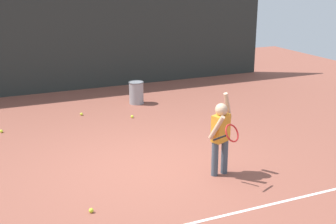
% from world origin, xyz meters
% --- Properties ---
extents(ground_plane, '(20.00, 20.00, 0.00)m').
position_xyz_m(ground_plane, '(0.00, 0.00, 0.00)').
color(ground_plane, brown).
extents(court_line_baseline, '(9.00, 0.05, 0.00)m').
position_xyz_m(court_line_baseline, '(0.00, -1.94, 0.00)').
color(court_line_baseline, white).
rests_on(court_line_baseline, ground).
extents(back_fence_windscreen, '(12.03, 0.08, 3.44)m').
position_xyz_m(back_fence_windscreen, '(0.00, 5.75, 1.72)').
color(back_fence_windscreen, '#282D2B').
rests_on(back_fence_windscreen, ground).
extents(fence_post_2, '(0.09, 0.09, 3.59)m').
position_xyz_m(fence_post_2, '(1.95, 5.81, 1.79)').
color(fence_post_2, slate).
rests_on(fence_post_2, ground).
extents(fence_post_3, '(0.09, 0.09, 3.59)m').
position_xyz_m(fence_post_3, '(5.86, 5.81, 1.79)').
color(fence_post_3, slate).
rests_on(fence_post_3, ground).
extents(tennis_player, '(0.53, 0.78, 1.35)m').
position_xyz_m(tennis_player, '(0.97, -0.77, 0.73)').
color(tennis_player, '#3F4C59').
rests_on(tennis_player, ground).
extents(ball_hopper, '(0.38, 0.38, 0.56)m').
position_xyz_m(ball_hopper, '(1.16, 3.74, 0.29)').
color(ball_hopper, gray).
rests_on(ball_hopper, ground).
extents(tennis_ball_0, '(0.07, 0.07, 0.07)m').
position_xyz_m(tennis_ball_0, '(-2.14, 2.80, 0.03)').
color(tennis_ball_0, '#CCE033').
rests_on(tennis_ball_0, ground).
extents(tennis_ball_1, '(0.07, 0.07, 0.07)m').
position_xyz_m(tennis_ball_1, '(0.66, 2.65, 0.03)').
color(tennis_ball_1, '#CCE033').
rests_on(tennis_ball_1, ground).
extents(tennis_ball_2, '(0.07, 0.07, 0.07)m').
position_xyz_m(tennis_ball_2, '(-0.35, 3.30, 0.03)').
color(tennis_ball_2, '#CCE033').
rests_on(tennis_ball_2, ground).
extents(tennis_ball_3, '(0.07, 0.07, 0.07)m').
position_xyz_m(tennis_ball_3, '(-1.26, -1.13, 0.03)').
color(tennis_ball_3, '#CCE033').
rests_on(tennis_ball_3, ground).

